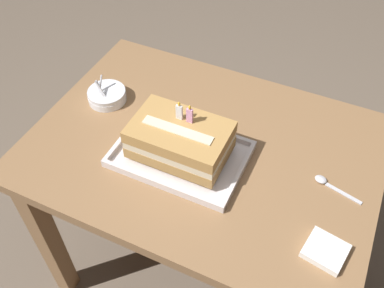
{
  "coord_description": "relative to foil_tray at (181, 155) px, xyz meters",
  "views": [
    {
      "loc": [
        0.32,
        -0.76,
        1.63
      ],
      "look_at": [
        -0.02,
        -0.03,
        0.75
      ],
      "focal_mm": 40.13,
      "sensor_mm": 36.0,
      "label": 1
    }
  ],
  "objects": [
    {
      "name": "bowl_stack",
      "position": [
        -0.31,
        0.12,
        0.01
      ],
      "size": [
        0.12,
        0.12,
        0.08
      ],
      "color": "white",
      "rests_on": "dining_table"
    },
    {
      "name": "birthday_cake",
      "position": [
        -0.0,
        0.0,
        0.06
      ],
      "size": [
        0.26,
        0.17,
        0.15
      ],
      "color": "#B7884A",
      "rests_on": "foil_tray"
    },
    {
      "name": "serving_spoon_near_tray",
      "position": [
        0.39,
        0.08,
        -0.0
      ],
      "size": [
        0.13,
        0.05,
        0.01
      ],
      "color": "silver",
      "rests_on": "dining_table"
    },
    {
      "name": "dining_table",
      "position": [
        0.04,
        0.06,
        -0.13
      ],
      "size": [
        0.99,
        0.72,
        0.72
      ],
      "color": "olive",
      "rests_on": "ground_plane"
    },
    {
      "name": "napkin_pile",
      "position": [
        0.43,
        -0.12,
        0.0
      ],
      "size": [
        0.11,
        0.1,
        0.02
      ],
      "color": "white",
      "rests_on": "dining_table"
    },
    {
      "name": "ground_plane",
      "position": [
        0.04,
        0.06,
        -0.73
      ],
      "size": [
        8.0,
        8.0,
        0.0
      ],
      "primitive_type": "plane",
      "color": "#6B5B4C"
    },
    {
      "name": "foil_tray",
      "position": [
        0.0,
        0.0,
        0.0
      ],
      "size": [
        0.36,
        0.25,
        0.02
      ],
      "color": "silver",
      "rests_on": "dining_table"
    }
  ]
}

